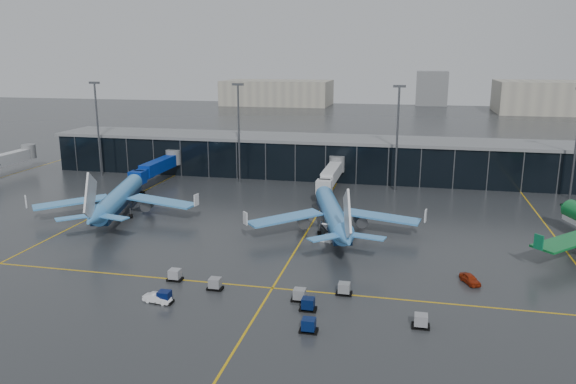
% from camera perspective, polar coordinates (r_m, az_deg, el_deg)
% --- Properties ---
extents(ground, '(600.00, 600.00, 0.00)m').
position_cam_1_polar(ground, '(97.37, -5.19, -5.75)').
color(ground, '#282B2D').
rests_on(ground, ground).
extents(terminal_pier, '(142.00, 17.00, 10.70)m').
position_cam_1_polar(terminal_pier, '(154.38, 1.71, 3.68)').
color(terminal_pier, black).
rests_on(terminal_pier, ground).
extents(jet_bridges, '(94.00, 27.50, 7.20)m').
position_cam_1_polar(jet_bridges, '(147.53, -13.21, 2.51)').
color(jet_bridges, '#595B60').
rests_on(jet_bridges, ground).
extents(flood_masts, '(203.00, 0.50, 25.50)m').
position_cam_1_polar(flood_masts, '(140.55, 2.83, 6.14)').
color(flood_masts, '#595B60').
rests_on(flood_masts, ground).
extents(distant_hangars, '(260.00, 71.00, 22.00)m').
position_cam_1_polar(distant_hangars, '(358.87, 16.10, 9.46)').
color(distant_hangars, '#B2AD99').
rests_on(distant_hangars, ground).
extents(taxi_lines, '(220.00, 120.00, 0.02)m').
position_cam_1_polar(taxi_lines, '(104.79, 1.80, -4.26)').
color(taxi_lines, gold).
rests_on(taxi_lines, ground).
extents(airliner_arkefly, '(43.64, 47.08, 12.16)m').
position_cam_1_polar(airliner_arkefly, '(119.99, -16.92, 0.47)').
color(airliner_arkefly, '#4599E4').
rests_on(airliner_arkefly, ground).
extents(airliner_klm_near, '(42.72, 46.00, 11.82)m').
position_cam_1_polar(airliner_klm_near, '(104.47, 4.57, -0.99)').
color(airliner_klm_near, '#4495E1').
rests_on(airliner_klm_near, ground).
extents(baggage_carts, '(37.55, 13.24, 1.70)m').
position_cam_1_polar(baggage_carts, '(76.34, -1.24, -10.75)').
color(baggage_carts, black).
rests_on(baggage_carts, ground).
extents(mobile_airstair, '(3.06, 3.71, 3.45)m').
position_cam_1_polar(mobile_airstair, '(101.36, 4.18, -4.47)').
color(mobile_airstair, white).
rests_on(mobile_airstair, ground).
extents(service_van_red, '(3.22, 4.37, 1.38)m').
position_cam_1_polar(service_van_red, '(86.78, 18.01, -8.40)').
color(service_van_red, '#95250B').
rests_on(service_van_red, ground).
extents(service_van_white, '(4.09, 1.84, 1.30)m').
position_cam_1_polar(service_van_white, '(78.64, -13.12, -10.45)').
color(service_van_white, white).
rests_on(service_van_white, ground).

